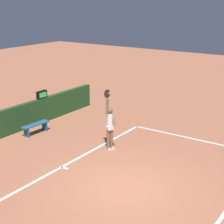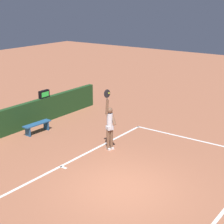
% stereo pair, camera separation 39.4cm
% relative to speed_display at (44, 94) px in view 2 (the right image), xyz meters
% --- Properties ---
extents(ground_plane, '(60.00, 60.00, 0.00)m').
position_rel_speed_display_xyz_m(ground_plane, '(-3.35, -6.93, -1.39)').
color(ground_plane, '#A66245').
extents(court_lines, '(10.84, 6.00, 0.00)m').
position_rel_speed_display_xyz_m(court_lines, '(-3.35, -7.13, -1.39)').
color(court_lines, white).
rests_on(court_lines, ground).
extents(speed_display, '(0.59, 0.17, 0.38)m').
position_rel_speed_display_xyz_m(speed_display, '(0.00, 0.00, 0.00)').
color(speed_display, black).
rests_on(speed_display, back_wall).
extents(tennis_player, '(0.45, 0.46, 2.52)m').
position_rel_speed_display_xyz_m(tennis_player, '(-0.98, -4.70, -0.34)').
color(tennis_player, brown).
rests_on(tennis_player, ground).
extents(tennis_ball, '(0.07, 0.07, 0.07)m').
position_rel_speed_display_xyz_m(tennis_ball, '(-1.12, -4.77, 1.00)').
color(tennis_ball, '#D1E62F').
extents(courtside_bench_near, '(1.43, 0.43, 0.47)m').
position_rel_speed_display_xyz_m(courtside_bench_near, '(-1.40, -0.92, -1.04)').
color(courtside_bench_near, '#255483').
rests_on(courtside_bench_near, ground).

